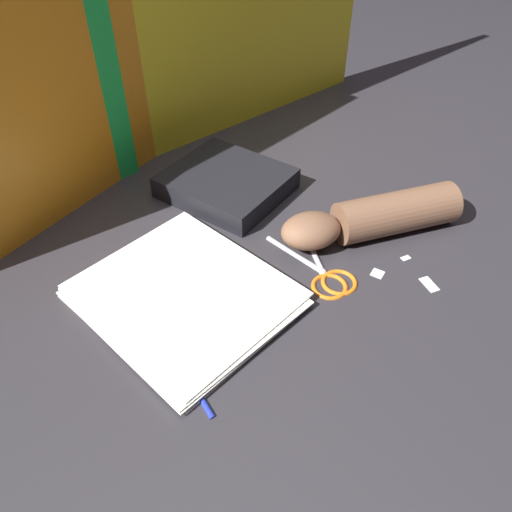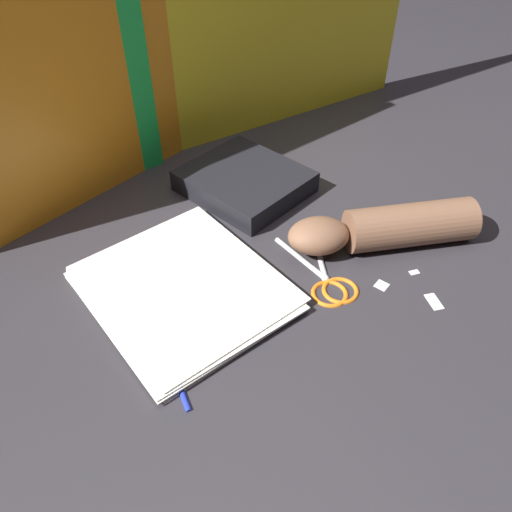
{
  "view_description": "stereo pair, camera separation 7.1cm",
  "coord_description": "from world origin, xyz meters",
  "px_view_note": "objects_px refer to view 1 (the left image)",
  "views": [
    {
      "loc": [
        -0.43,
        -0.37,
        0.54
      ],
      "look_at": [
        -0.05,
        -0.01,
        0.06
      ],
      "focal_mm": 35.0,
      "sensor_mm": 36.0,
      "label": 1
    },
    {
      "loc": [
        -0.38,
        -0.42,
        0.54
      ],
      "look_at": [
        -0.05,
        -0.01,
        0.06
      ],
      "focal_mm": 35.0,
      "sensor_mm": 36.0,
      "label": 2
    }
  ],
  "objects_px": {
    "paper_stack": "(185,296)",
    "book_closed": "(226,183)",
    "scissors": "(324,272)",
    "hand_forearm": "(374,217)"
  },
  "relations": [
    {
      "from": "paper_stack",
      "to": "book_closed",
      "type": "relative_size",
      "value": 1.29
    },
    {
      "from": "paper_stack",
      "to": "book_closed",
      "type": "xyz_separation_m",
      "value": [
        0.23,
        0.15,
        0.01
      ]
    },
    {
      "from": "scissors",
      "to": "hand_forearm",
      "type": "xyz_separation_m",
      "value": [
        0.13,
        0.0,
        0.03
      ]
    },
    {
      "from": "paper_stack",
      "to": "book_closed",
      "type": "height_order",
      "value": "book_closed"
    },
    {
      "from": "book_closed",
      "to": "paper_stack",
      "type": "bearing_deg",
      "value": -147.32
    },
    {
      "from": "paper_stack",
      "to": "hand_forearm",
      "type": "xyz_separation_m",
      "value": [
        0.31,
        -0.12,
        0.03
      ]
    },
    {
      "from": "paper_stack",
      "to": "scissors",
      "type": "xyz_separation_m",
      "value": [
        0.18,
        -0.12,
        -0.0
      ]
    },
    {
      "from": "hand_forearm",
      "to": "scissors",
      "type": "bearing_deg",
      "value": -179.17
    },
    {
      "from": "book_closed",
      "to": "hand_forearm",
      "type": "xyz_separation_m",
      "value": [
        0.08,
        -0.27,
        0.02
      ]
    },
    {
      "from": "book_closed",
      "to": "hand_forearm",
      "type": "height_order",
      "value": "hand_forearm"
    }
  ]
}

